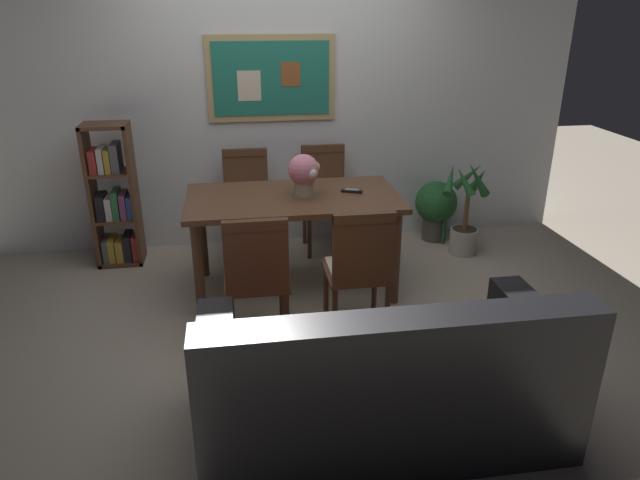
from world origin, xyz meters
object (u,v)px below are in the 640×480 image
object	(u,v)px
dining_table	(293,209)
bookshelf	(115,203)
leather_couch	(383,385)
dining_chair_far_right	(325,189)
potted_ivy	(436,207)
dining_chair_near_right	(359,264)
dining_chair_far_left	(247,194)
potted_palm	(465,216)
flower_vase	(304,173)
tv_remote	(352,191)
dining_chair_near_left	(257,272)

from	to	relation	value
dining_table	bookshelf	world-z (taller)	bookshelf
leather_couch	dining_table	bearing A→B (deg)	98.35
dining_chair_far_right	potted_ivy	distance (m)	1.06
dining_chair_far_right	bookshelf	world-z (taller)	bookshelf
dining_chair_near_right	bookshelf	size ratio (longest dim) A/B	0.77
dining_table	dining_chair_far_right	size ratio (longest dim) A/B	1.71
bookshelf	dining_chair_far_left	bearing A→B (deg)	1.82
dining_table	potted_palm	bearing A→B (deg)	16.08
dining_table	dining_chair_far_right	distance (m)	0.87
dining_chair_far_left	flower_vase	xyz separation A→B (m)	(0.40, -0.76, 0.39)
dining_chair_far_left	flower_vase	bearing A→B (deg)	-62.30
dining_chair_far_right	tv_remote	bearing A→B (deg)	-84.07
potted_ivy	flower_vase	bearing A→B (deg)	-148.68
leather_couch	dining_chair_near_left	bearing A→B (deg)	121.82
dining_table	flower_vase	xyz separation A→B (m)	(0.08, -0.02, 0.27)
flower_vase	dining_table	bearing A→B (deg)	169.14
dining_chair_far_left	tv_remote	bearing A→B (deg)	-43.80
leather_couch	dining_chair_far_left	bearing A→B (deg)	103.09
flower_vase	tv_remote	xyz separation A→B (m)	(0.36, 0.03, -0.16)
tv_remote	bookshelf	bearing A→B (deg)	159.29
dining_chair_near_right	leather_couch	size ratio (longest dim) A/B	0.51
dining_chair_near_left	leather_couch	xyz separation A→B (m)	(0.57, -0.91, -0.23)
dining_chair_far_left	potted_palm	distance (m)	1.89
dining_table	dining_chair_far_right	world-z (taller)	dining_chair_far_right
dining_table	dining_chair_near_left	xyz separation A→B (m)	(-0.32, -0.79, -0.11)
leather_couch	tv_remote	bearing A→B (deg)	83.69
dining_chair_near_right	dining_chair_far_left	bearing A→B (deg)	113.17
dining_chair_near_left	potted_ivy	distance (m)	2.34
dining_chair_far_left	dining_chair_near_right	xyz separation A→B (m)	(0.65, -1.52, 0.00)
dining_chair_far_left	bookshelf	size ratio (longest dim) A/B	0.77
dining_chair_far_right	potted_palm	xyz separation A→B (m)	(1.18, -0.34, -0.19)
dining_chair_far_right	bookshelf	bearing A→B (deg)	-177.59
dining_chair_far_right	flower_vase	size ratio (longest dim) A/B	2.94
dining_chair_far_right	leather_couch	world-z (taller)	dining_chair_far_right
tv_remote	dining_chair_near_right	bearing A→B (deg)	-98.01
dining_chair_far_right	potted_palm	size ratio (longest dim) A/B	1.04
dining_chair_near_left	dining_table	bearing A→B (deg)	68.20
dining_chair_far_left	tv_remote	xyz separation A→B (m)	(0.76, -0.73, 0.22)
dining_table	leather_couch	distance (m)	1.76
dining_table	bookshelf	bearing A→B (deg)	153.01
dining_chair_far_left	dining_chair_near_right	size ratio (longest dim) A/B	1.00
dining_chair_near_left	flower_vase	world-z (taller)	flower_vase
dining_chair_far_right	dining_table	bearing A→B (deg)	-114.66
dining_table	dining_chair_near_right	size ratio (longest dim) A/B	1.71
potted_ivy	flower_vase	world-z (taller)	flower_vase
dining_chair_far_left	potted_ivy	world-z (taller)	dining_chair_far_left
dining_chair_far_right	bookshelf	size ratio (longest dim) A/B	0.77
dining_chair_far_right	potted_ivy	bearing A→B (deg)	0.10
dining_chair_far_left	potted_palm	world-z (taller)	dining_chair_far_left
dining_chair_near_left	potted_ivy	bearing A→B (deg)	42.63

